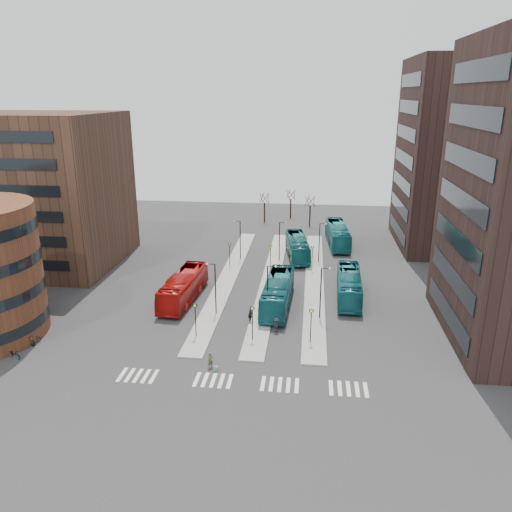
# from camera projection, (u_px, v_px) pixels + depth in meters

# --- Properties ---
(ground) EXTENTS (160.00, 160.00, 0.00)m
(ground) POSITION_uv_depth(u_px,v_px,m) (216.00, 408.00, 40.89)
(ground) COLOR #2A2A2C
(ground) RESTS_ON ground
(island_left) EXTENTS (2.50, 45.00, 0.15)m
(island_left) POSITION_uv_depth(u_px,v_px,m) (228.00, 277.00, 69.63)
(island_left) COLOR gray
(island_left) RESTS_ON ground
(island_mid) EXTENTS (2.50, 45.00, 0.15)m
(island_mid) POSITION_uv_depth(u_px,v_px,m) (271.00, 279.00, 68.99)
(island_mid) COLOR gray
(island_mid) RESTS_ON ground
(island_right) EXTENTS (2.50, 45.00, 0.15)m
(island_right) POSITION_uv_depth(u_px,v_px,m) (314.00, 281.00, 68.35)
(island_right) COLOR gray
(island_right) RESTS_ON ground
(suitcase) EXTENTS (0.44, 0.37, 0.51)m
(suitcase) POSITION_uv_depth(u_px,v_px,m) (216.00, 369.00, 46.17)
(suitcase) COLOR navy
(suitcase) RESTS_ON ground
(red_bus) EXTENTS (3.71, 12.54, 3.45)m
(red_bus) POSITION_uv_depth(u_px,v_px,m) (184.00, 287.00, 61.70)
(red_bus) COLOR #AA100D
(red_bus) RESTS_ON ground
(teal_bus_a) EXTENTS (3.45, 12.71, 3.51)m
(teal_bus_a) POSITION_uv_depth(u_px,v_px,m) (278.00, 292.00, 59.91)
(teal_bus_a) COLOR #13565F
(teal_bus_a) RESTS_ON ground
(teal_bus_b) EXTENTS (4.41, 12.21, 3.33)m
(teal_bus_b) POSITION_uv_depth(u_px,v_px,m) (297.00, 247.00, 78.05)
(teal_bus_b) COLOR #12585A
(teal_bus_b) RESTS_ON ground
(teal_bus_c) EXTENTS (3.22, 12.05, 3.33)m
(teal_bus_c) POSITION_uv_depth(u_px,v_px,m) (349.00, 285.00, 62.37)
(teal_bus_c) COLOR #145D67
(teal_bus_c) RESTS_ON ground
(teal_bus_d) EXTENTS (3.92, 13.05, 3.58)m
(teal_bus_d) POSITION_uv_depth(u_px,v_px,m) (338.00, 235.00, 84.23)
(teal_bus_d) COLOR #166A6F
(teal_bus_d) RESTS_ON ground
(traveller) EXTENTS (0.68, 0.67, 1.58)m
(traveller) POSITION_uv_depth(u_px,v_px,m) (210.00, 360.00, 46.62)
(traveller) COLOR #4E5030
(traveller) RESTS_ON ground
(commuter_a) EXTENTS (0.86, 0.73, 1.57)m
(commuter_a) POSITION_uv_depth(u_px,v_px,m) (174.00, 312.00, 56.83)
(commuter_a) COLOR black
(commuter_a) RESTS_ON ground
(commuter_b) EXTENTS (0.76, 1.04, 1.63)m
(commuter_b) POSITION_uv_depth(u_px,v_px,m) (250.00, 316.00, 55.70)
(commuter_b) COLOR black
(commuter_b) RESTS_ON ground
(commuter_c) EXTENTS (1.15, 1.17, 1.61)m
(commuter_c) POSITION_uv_depth(u_px,v_px,m) (276.00, 325.00, 53.62)
(commuter_c) COLOR black
(commuter_c) RESTS_ON ground
(bicycle_near) EXTENTS (1.74, 1.14, 0.86)m
(bicycle_near) POSITION_uv_depth(u_px,v_px,m) (14.00, 354.00, 48.42)
(bicycle_near) COLOR gray
(bicycle_near) RESTS_ON ground
(bicycle_mid) EXTENTS (1.87, 1.19, 1.09)m
(bicycle_mid) POSITION_uv_depth(u_px,v_px,m) (29.00, 340.00, 50.92)
(bicycle_mid) COLOR gray
(bicycle_mid) RESTS_ON ground
(bicycle_far) EXTENTS (1.84, 1.16, 0.91)m
(bicycle_far) POSITION_uv_depth(u_px,v_px,m) (32.00, 338.00, 51.46)
(bicycle_far) COLOR gray
(bicycle_far) RESTS_ON ground
(crosswalk_stripes) EXTENTS (22.35, 2.40, 0.01)m
(crosswalk_stripes) POSITION_uv_depth(u_px,v_px,m) (243.00, 382.00, 44.48)
(crosswalk_stripes) COLOR silver
(crosswalk_stripes) RESTS_ON ground
(office_block) EXTENTS (25.00, 20.12, 22.00)m
(office_block) POSITION_uv_depth(u_px,v_px,m) (30.00, 190.00, 73.21)
(office_block) COLOR #4B3123
(office_block) RESTS_ON ground
(tower_far) EXTENTS (20.12, 20.00, 30.00)m
(tower_far) POSITION_uv_depth(u_px,v_px,m) (468.00, 156.00, 80.03)
(tower_far) COLOR #301E1A
(tower_far) RESTS_ON ground
(sign_poles) EXTENTS (12.45, 22.12, 3.65)m
(sign_poles) POSITION_uv_depth(u_px,v_px,m) (263.00, 281.00, 61.70)
(sign_poles) COLOR black
(sign_poles) RESTS_ON ground
(lamp_posts) EXTENTS (14.04, 20.24, 6.12)m
(lamp_posts) POSITION_uv_depth(u_px,v_px,m) (275.00, 260.00, 65.94)
(lamp_posts) COLOR black
(lamp_posts) RESTS_ON ground
(bare_trees) EXTENTS (10.97, 8.14, 5.90)m
(bare_trees) POSITION_uv_depth(u_px,v_px,m) (288.00, 209.00, 98.95)
(bare_trees) COLOR black
(bare_trees) RESTS_ON ground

